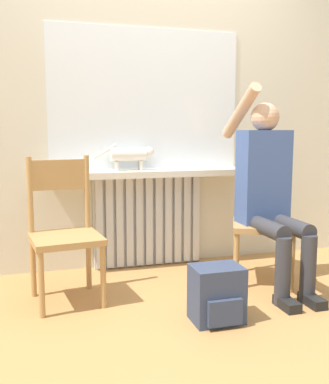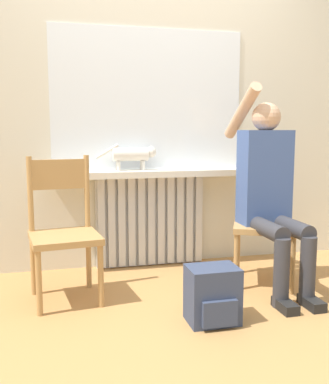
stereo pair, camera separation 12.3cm
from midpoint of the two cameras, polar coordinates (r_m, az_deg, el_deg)
The scene contains 10 objects.
ground_plane at distance 2.66m, azimuth 2.89°, elevation -16.28°, with size 12.00×12.00×0.00m, color #B27F47.
wall_with_window at distance 3.62m, azimuth -3.49°, elevation 12.08°, with size 7.00×0.06×2.70m.
radiator at distance 3.60m, azimuth -3.08°, elevation -3.68°, with size 0.87×0.08×0.73m.
windowsill at distance 3.48m, azimuth -2.87°, elevation 2.37°, with size 1.57×0.23×0.05m.
window_glass at distance 3.58m, azimuth -3.36°, elevation 11.63°, with size 1.51×0.01×1.09m.
chair_left at distance 2.93m, azimuth -13.79°, elevation -4.68°, with size 0.47×0.47×0.92m.
chair_right at distance 3.29m, azimuth 11.33°, elevation -3.23°, with size 0.56×0.56×0.92m.
person at distance 3.15m, azimuth 12.07°, elevation 0.65°, with size 0.36×1.00×1.40m.
cat at distance 3.47m, azimuth -5.32°, elevation 4.75°, with size 0.47×0.10×0.21m.
backpack at distance 2.63m, azimuth 5.32°, elevation -12.85°, with size 0.28×0.24×0.32m.
Camera 1 is at (-0.86, -2.27, 1.09)m, focal length 42.00 mm.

